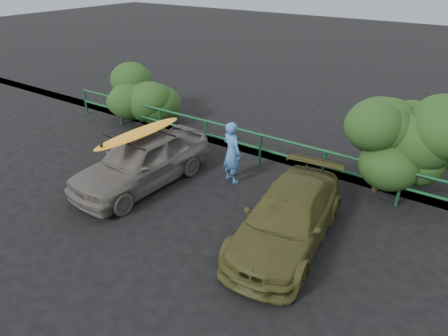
% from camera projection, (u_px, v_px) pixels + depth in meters
% --- Properties ---
extents(ground, '(80.00, 80.00, 0.00)m').
position_uv_depth(ground, '(111.00, 238.00, 9.01)').
color(ground, black).
extents(guardrail, '(14.00, 0.08, 1.04)m').
position_uv_depth(guardrail, '(232.00, 142.00, 12.42)').
color(guardrail, '#164E29').
rests_on(guardrail, ground).
extents(shrub_left, '(3.20, 2.40, 1.91)m').
position_uv_depth(shrub_left, '(131.00, 98.00, 14.91)').
color(shrub_left, '#24481A').
rests_on(shrub_left, ground).
extents(shrub_right, '(3.20, 2.40, 2.53)m').
position_uv_depth(shrub_right, '(411.00, 154.00, 9.95)').
color(shrub_right, '#24481A').
rests_on(shrub_right, ground).
extents(sedan, '(1.93, 4.29, 1.43)m').
position_uv_depth(sedan, '(142.00, 161.00, 10.85)').
color(sedan, '#615C57').
rests_on(sedan, ground).
extents(olive_vehicle, '(2.14, 4.30, 1.20)m').
position_uv_depth(olive_vehicle, '(287.00, 218.00, 8.64)').
color(olive_vehicle, '#46451F').
rests_on(olive_vehicle, ground).
extents(man, '(0.74, 0.60, 1.76)m').
position_uv_depth(man, '(232.00, 153.00, 10.92)').
color(man, '#437FCB').
rests_on(man, ground).
extents(roof_rack, '(1.67, 1.22, 0.05)m').
position_uv_depth(roof_rack, '(139.00, 135.00, 10.51)').
color(roof_rack, black).
rests_on(roof_rack, sedan).
extents(surfboard, '(0.76, 2.87, 0.08)m').
position_uv_depth(surfboard, '(139.00, 133.00, 10.48)').
color(surfboard, '#FFA61A').
rests_on(surfboard, roof_rack).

